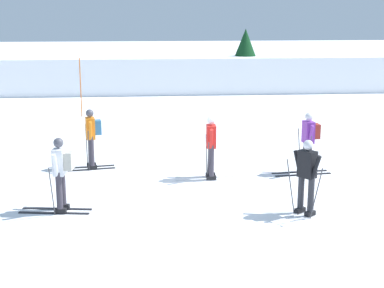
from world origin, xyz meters
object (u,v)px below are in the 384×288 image
at_px(skier_purple, 309,140).
at_px(skier_white, 61,171).
at_px(skier_orange, 91,136).
at_px(trail_marker_pole, 81,88).
at_px(conifer_far_left, 245,55).
at_px(skier_black, 306,175).
at_px(skier_red, 211,146).

bearing_deg(skier_purple, skier_white, -158.07).
xyz_separation_m(skier_orange, trail_marker_pole, (-1.12, 7.95, 0.26)).
distance_m(trail_marker_pole, conifer_far_left, 10.50).
distance_m(skier_purple, skier_orange, 6.05).
xyz_separation_m(skier_black, skier_white, (-5.40, 0.64, 0.04)).
xyz_separation_m(skier_black, trail_marker_pole, (-6.16, 12.12, 0.30)).
bearing_deg(skier_red, skier_white, -147.98).
distance_m(skier_orange, conifer_far_left, 16.28).
bearing_deg(skier_white, trail_marker_pole, 93.79).
height_order(skier_orange, trail_marker_pole, trail_marker_pole).
bearing_deg(skier_black, trail_marker_pole, 116.94).
distance_m(skier_black, conifer_far_left, 19.02).
bearing_deg(skier_purple, skier_orange, 170.68).
distance_m(skier_red, conifer_far_left, 16.44).
bearing_deg(conifer_far_left, trail_marker_pole, -139.66).
distance_m(skier_purple, trail_marker_pole, 11.41).
distance_m(skier_white, skier_red, 4.25).
bearing_deg(skier_orange, skier_purple, -9.32).
relative_size(skier_white, skier_orange, 1.00).
xyz_separation_m(skier_orange, skier_red, (3.24, -1.28, -0.04)).
bearing_deg(trail_marker_pole, skier_white, -86.21).
relative_size(skier_purple, skier_orange, 1.00).
relative_size(skier_purple, trail_marker_pole, 0.70).
bearing_deg(skier_red, skier_purple, 6.17).
relative_size(skier_orange, skier_red, 1.00).
relative_size(skier_white, conifer_far_left, 0.52).
xyz_separation_m(skier_black, skier_orange, (-5.04, 4.17, 0.04)).
distance_m(skier_white, skier_purple, 6.83).
relative_size(skier_purple, skier_red, 1.00).
relative_size(skier_white, skier_purple, 1.00).
bearing_deg(skier_purple, trail_marker_pole, 128.49).
bearing_deg(skier_white, conifer_far_left, 68.41).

